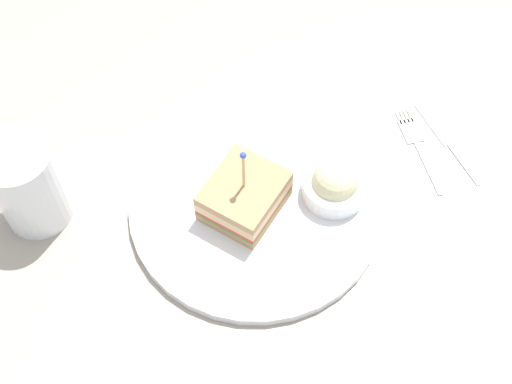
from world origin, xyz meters
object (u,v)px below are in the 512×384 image
(coleslaw_bowl, at_px, (335,184))
(knife, at_px, (444,137))
(plate, at_px, (256,204))
(drink_glass, at_px, (29,187))
(sandwich_half_center, at_px, (245,198))
(fork, at_px, (416,141))

(coleslaw_bowl, distance_m, knife, 0.17)
(knife, bearing_deg, coleslaw_bowl, 94.67)
(plate, xyz_separation_m, drink_glass, (0.11, 0.22, 0.04))
(plate, bearing_deg, drink_glass, 64.06)
(sandwich_half_center, xyz_separation_m, fork, (-0.00, -0.23, -0.03))
(plate, height_order, fork, plate)
(plate, relative_size, coleslaw_bowl, 3.97)
(drink_glass, xyz_separation_m, knife, (-0.12, -0.47, -0.05))
(plate, height_order, sandwich_half_center, sandwich_half_center)
(sandwich_half_center, bearing_deg, plate, -79.32)
(plate, xyz_separation_m, knife, (-0.02, -0.25, -0.00))
(coleslaw_bowl, bearing_deg, fork, -79.70)
(knife, bearing_deg, plate, 86.19)
(drink_glass, bearing_deg, fork, -104.62)
(sandwich_half_center, xyz_separation_m, coleslaw_bowl, (-0.03, -0.10, -0.00))
(plate, distance_m, coleslaw_bowl, 0.09)
(sandwich_half_center, bearing_deg, drink_glass, 61.89)
(sandwich_half_center, bearing_deg, fork, -90.88)
(coleslaw_bowl, xyz_separation_m, fork, (0.02, -0.13, -0.03))
(coleslaw_bowl, bearing_deg, drink_glass, 65.65)
(coleslaw_bowl, xyz_separation_m, drink_glass, (0.14, 0.30, 0.02))
(sandwich_half_center, height_order, fork, sandwich_half_center)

